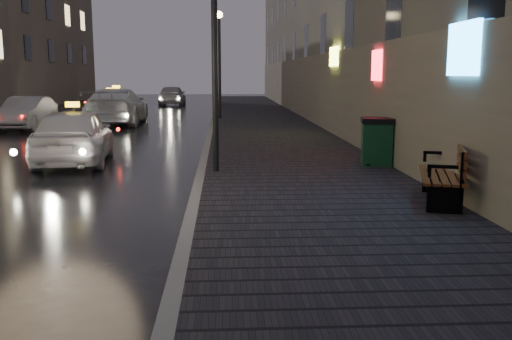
{
  "coord_description": "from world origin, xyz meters",
  "views": [
    {
      "loc": [
        2.05,
        -7.1,
        2.39
      ],
      "look_at": [
        2.55,
        1.95,
        0.85
      ],
      "focal_mm": 40.0,
      "sensor_mm": 36.0,
      "label": 1
    }
  ],
  "objects_px": {
    "bench": "(447,173)",
    "car_left_mid": "(27,113)",
    "car_far": "(172,95)",
    "taxi_near": "(74,135)",
    "trash_bin": "(377,141)",
    "taxi_mid": "(117,106)",
    "lamp_near": "(214,23)",
    "lamp_far": "(219,51)",
    "taxi_far": "(109,101)"
  },
  "relations": [
    {
      "from": "bench",
      "to": "car_left_mid",
      "type": "xyz_separation_m",
      "value": [
        -12.46,
        15.76,
        0.03
      ]
    },
    {
      "from": "car_left_mid",
      "to": "car_far",
      "type": "xyz_separation_m",
      "value": [
        4.72,
        17.83,
        0.07
      ]
    },
    {
      "from": "taxi_near",
      "to": "car_far",
      "type": "xyz_separation_m",
      "value": [
        0.15,
        27.82,
        0.01
      ]
    },
    {
      "from": "trash_bin",
      "to": "taxi_near",
      "type": "height_order",
      "value": "taxi_near"
    },
    {
      "from": "taxi_mid",
      "to": "lamp_near",
      "type": "bearing_deg",
      "value": 108.36
    },
    {
      "from": "taxi_mid",
      "to": "car_far",
      "type": "height_order",
      "value": "taxi_mid"
    },
    {
      "from": "car_left_mid",
      "to": "taxi_mid",
      "type": "relative_size",
      "value": 0.72
    },
    {
      "from": "taxi_near",
      "to": "lamp_far",
      "type": "bearing_deg",
      "value": -111.04
    },
    {
      "from": "taxi_mid",
      "to": "taxi_far",
      "type": "height_order",
      "value": "taxi_mid"
    },
    {
      "from": "lamp_far",
      "to": "taxi_mid",
      "type": "xyz_separation_m",
      "value": [
        -4.86,
        -1.74,
        -2.64
      ]
    },
    {
      "from": "taxi_near",
      "to": "car_far",
      "type": "relative_size",
      "value": 0.99
    },
    {
      "from": "taxi_near",
      "to": "taxi_mid",
      "type": "bearing_deg",
      "value": -90.54
    },
    {
      "from": "taxi_near",
      "to": "taxi_mid",
      "type": "distance_m",
      "value": 12.04
    },
    {
      "from": "bench",
      "to": "car_left_mid",
      "type": "distance_m",
      "value": 20.09
    },
    {
      "from": "taxi_near",
      "to": "taxi_mid",
      "type": "relative_size",
      "value": 0.76
    },
    {
      "from": "trash_bin",
      "to": "taxi_far",
      "type": "relative_size",
      "value": 0.24
    },
    {
      "from": "lamp_far",
      "to": "trash_bin",
      "type": "height_order",
      "value": "lamp_far"
    },
    {
      "from": "lamp_far",
      "to": "taxi_near",
      "type": "relative_size",
      "value": 1.19
    },
    {
      "from": "taxi_near",
      "to": "car_left_mid",
      "type": "xyz_separation_m",
      "value": [
        -4.58,
        9.99,
        -0.06
      ]
    },
    {
      "from": "lamp_far",
      "to": "lamp_near",
      "type": "bearing_deg",
      "value": -90.0
    },
    {
      "from": "lamp_far",
      "to": "bench",
      "type": "height_order",
      "value": "lamp_far"
    },
    {
      "from": "taxi_far",
      "to": "car_far",
      "type": "distance_m",
      "value": 7.18
    },
    {
      "from": "lamp_near",
      "to": "car_far",
      "type": "bearing_deg",
      "value": 96.93
    },
    {
      "from": "car_left_mid",
      "to": "car_far",
      "type": "height_order",
      "value": "car_far"
    },
    {
      "from": "car_left_mid",
      "to": "car_far",
      "type": "bearing_deg",
      "value": 76.11
    },
    {
      "from": "lamp_near",
      "to": "car_left_mid",
      "type": "relative_size",
      "value": 1.25
    },
    {
      "from": "bench",
      "to": "taxi_far",
      "type": "xyz_separation_m",
      "value": [
        -11.14,
        27.27,
        0.01
      ]
    },
    {
      "from": "taxi_near",
      "to": "car_left_mid",
      "type": "relative_size",
      "value": 1.05
    },
    {
      "from": "taxi_near",
      "to": "trash_bin",
      "type": "bearing_deg",
      "value": 162.75
    },
    {
      "from": "bench",
      "to": "car_far",
      "type": "bearing_deg",
      "value": 120.04
    },
    {
      "from": "lamp_near",
      "to": "car_far",
      "type": "xyz_separation_m",
      "value": [
        -3.66,
        30.09,
        -2.73
      ]
    },
    {
      "from": "taxi_mid",
      "to": "car_far",
      "type": "relative_size",
      "value": 1.31
    },
    {
      "from": "taxi_near",
      "to": "car_left_mid",
      "type": "bearing_deg",
      "value": -70.93
    },
    {
      "from": "bench",
      "to": "taxi_far",
      "type": "bearing_deg",
      "value": 129.3
    },
    {
      "from": "lamp_near",
      "to": "taxi_near",
      "type": "distance_m",
      "value": 5.21
    },
    {
      "from": "lamp_far",
      "to": "car_left_mid",
      "type": "xyz_separation_m",
      "value": [
        -8.38,
        -3.74,
        -2.79
      ]
    },
    {
      "from": "taxi_near",
      "to": "taxi_mid",
      "type": "xyz_separation_m",
      "value": [
        -1.05,
        11.99,
        0.09
      ]
    },
    {
      "from": "lamp_far",
      "to": "taxi_far",
      "type": "relative_size",
      "value": 1.09
    },
    {
      "from": "taxi_mid",
      "to": "taxi_far",
      "type": "xyz_separation_m",
      "value": [
        -2.21,
        9.51,
        -0.17
      ]
    },
    {
      "from": "taxi_far",
      "to": "car_far",
      "type": "xyz_separation_m",
      "value": [
        3.41,
        6.32,
        0.09
      ]
    },
    {
      "from": "bench",
      "to": "trash_bin",
      "type": "height_order",
      "value": "trash_bin"
    },
    {
      "from": "car_far",
      "to": "taxi_far",
      "type": "bearing_deg",
      "value": 62.24
    },
    {
      "from": "car_left_mid",
      "to": "taxi_mid",
      "type": "xyz_separation_m",
      "value": [
        3.52,
        2.0,
        0.15
      ]
    },
    {
      "from": "lamp_near",
      "to": "taxi_mid",
      "type": "bearing_deg",
      "value": 108.81
    },
    {
      "from": "taxi_mid",
      "to": "taxi_far",
      "type": "distance_m",
      "value": 9.77
    },
    {
      "from": "taxi_far",
      "to": "lamp_near",
      "type": "bearing_deg",
      "value": -75.79
    },
    {
      "from": "taxi_near",
      "to": "taxi_far",
      "type": "relative_size",
      "value": 0.91
    },
    {
      "from": "bench",
      "to": "trash_bin",
      "type": "bearing_deg",
      "value": 108.81
    },
    {
      "from": "lamp_near",
      "to": "trash_bin",
      "type": "distance_m",
      "value": 4.86
    },
    {
      "from": "bench",
      "to": "trash_bin",
      "type": "distance_m",
      "value": 4.17
    }
  ]
}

